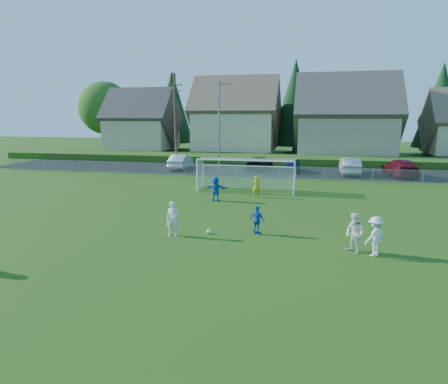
% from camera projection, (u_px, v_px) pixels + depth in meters
% --- Properties ---
extents(ground, '(160.00, 160.00, 0.00)m').
position_uv_depth(ground, '(179.00, 266.00, 15.41)').
color(ground, '#193D0C').
rests_on(ground, ground).
extents(asphalt_lot, '(60.00, 60.00, 0.00)m').
position_uv_depth(asphalt_lot, '(264.00, 171.00, 41.77)').
color(asphalt_lot, black).
rests_on(asphalt_lot, ground).
extents(grass_embankment, '(70.00, 6.00, 0.80)m').
position_uv_depth(grass_embankment, '(272.00, 159.00, 48.88)').
color(grass_embankment, '#1E420F').
rests_on(grass_embankment, ground).
extents(soccer_ball, '(0.22, 0.22, 0.22)m').
position_uv_depth(soccer_ball, '(209.00, 232.00, 19.55)').
color(soccer_ball, white).
rests_on(soccer_ball, ground).
extents(player_white_a, '(0.66, 0.47, 1.68)m').
position_uv_depth(player_white_a, '(173.00, 219.00, 19.10)').
color(player_white_a, white).
rests_on(player_white_a, ground).
extents(player_white_b, '(1.03, 1.05, 1.71)m').
position_uv_depth(player_white_b, '(355.00, 233.00, 16.71)').
color(player_white_b, white).
rests_on(player_white_b, ground).
extents(player_white_c, '(1.20, 1.19, 1.66)m').
position_uv_depth(player_white_c, '(375.00, 236.00, 16.39)').
color(player_white_c, white).
rests_on(player_white_c, ground).
extents(player_blue_a, '(0.89, 0.71, 1.42)m').
position_uv_depth(player_blue_a, '(257.00, 220.00, 19.41)').
color(player_blue_a, blue).
rests_on(player_blue_a, ground).
extents(player_blue_b, '(1.63, 0.86, 1.68)m').
position_uv_depth(player_blue_b, '(216.00, 189.00, 26.92)').
color(player_blue_b, blue).
rests_on(player_blue_b, ground).
extents(goalkeeper, '(0.59, 0.42, 1.53)m').
position_uv_depth(goalkeeper, '(256.00, 186.00, 28.20)').
color(goalkeeper, '#AFC417').
rests_on(goalkeeper, ground).
extents(car_b, '(1.90, 4.78, 1.55)m').
position_uv_depth(car_b, '(181.00, 162.00, 43.02)').
color(car_b, white).
rests_on(car_b, ground).
extents(car_d, '(2.64, 5.12, 1.42)m').
position_uv_depth(car_d, '(259.00, 163.00, 41.98)').
color(car_d, black).
rests_on(car_d, ground).
extents(car_e, '(1.79, 4.10, 1.37)m').
position_uv_depth(car_e, '(292.00, 165.00, 41.02)').
color(car_e, '#171D51').
rests_on(car_e, ground).
extents(car_f, '(1.78, 4.97, 1.63)m').
position_uv_depth(car_f, '(350.00, 166.00, 38.96)').
color(car_f, '#B5B5B5').
rests_on(car_f, ground).
extents(car_g, '(2.77, 5.74, 1.61)m').
position_uv_depth(car_g, '(400.00, 168.00, 37.77)').
color(car_g, maroon).
rests_on(car_g, ground).
extents(soccer_goal, '(7.42, 1.90, 2.50)m').
position_uv_depth(soccer_goal, '(247.00, 170.00, 30.48)').
color(soccer_goal, white).
rests_on(soccer_goal, ground).
extents(chainlink_fence, '(52.06, 0.06, 1.20)m').
position_uv_depth(chainlink_fence, '(257.00, 172.00, 36.38)').
color(chainlink_fence, gray).
rests_on(chainlink_fence, ground).
extents(streetlight, '(1.38, 0.18, 9.00)m').
position_uv_depth(streetlight, '(220.00, 124.00, 40.35)').
color(streetlight, slate).
rests_on(streetlight, ground).
extents(utility_pole, '(1.60, 0.26, 10.00)m').
position_uv_depth(utility_pole, '(175.00, 121.00, 42.33)').
color(utility_pole, '#473321').
rests_on(utility_pole, ground).
extents(houses_row, '(53.90, 11.45, 13.27)m').
position_uv_depth(houses_row, '(293.00, 103.00, 54.30)').
color(houses_row, tan).
rests_on(houses_row, ground).
extents(tree_row, '(65.98, 12.36, 13.80)m').
position_uv_depth(tree_row, '(289.00, 107.00, 60.59)').
color(tree_row, '#382616').
rests_on(tree_row, ground).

